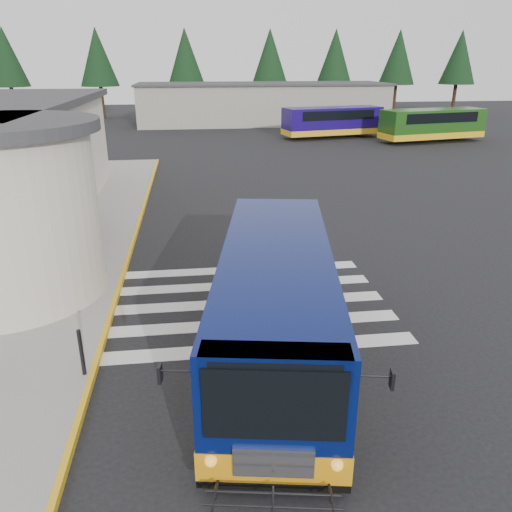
{
  "coord_description": "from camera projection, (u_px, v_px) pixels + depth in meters",
  "views": [
    {
      "loc": [
        -1.71,
        -13.31,
        6.36
      ],
      "look_at": [
        -0.08,
        -0.5,
        1.29
      ],
      "focal_mm": 35.0,
      "sensor_mm": 36.0,
      "label": 1
    }
  ],
  "objects": [
    {
      "name": "ground",
      "position": [
        257.0,
        290.0,
        14.82
      ],
      "size": [
        140.0,
        140.0,
        0.0
      ],
      "primitive_type": "plane",
      "color": "black",
      "rests_on": "ground"
    },
    {
      "name": "tree_line",
      "position": [
        256.0,
        57.0,
        59.26
      ],
      "size": [
        58.4,
        4.4,
        10.0
      ],
      "color": "black",
      "rests_on": "ground"
    },
    {
      "name": "transit_bus",
      "position": [
        276.0,
        306.0,
        11.15
      ],
      "size": [
        4.23,
        9.39,
        2.58
      ],
      "rotation": [
        0.0,
        0.0,
        -0.17
      ],
      "color": "#06114C",
      "rests_on": "ground"
    },
    {
      "name": "depot_building",
      "position": [
        262.0,
        103.0,
        53.54
      ],
      "size": [
        26.4,
        8.4,
        4.2
      ],
      "color": "gray",
      "rests_on": "ground"
    },
    {
      "name": "crosswalk",
      "position": [
        243.0,
        303.0,
        14.02
      ],
      "size": [
        8.0,
        5.35,
        0.01
      ],
      "color": "silver",
      "rests_on": "ground"
    },
    {
      "name": "curb_strip",
      "position": [
        132.0,
        247.0,
        18.01
      ],
      "size": [
        0.12,
        34.0,
        0.16
      ],
      "primitive_type": "cube",
      "color": "yellow",
      "rests_on": "ground"
    },
    {
      "name": "bollard",
      "position": [
        82.0,
        352.0,
        10.4
      ],
      "size": [
        0.09,
        0.09,
        1.06
      ],
      "primitive_type": "cylinder",
      "color": "black",
      "rests_on": "sidewalk"
    },
    {
      "name": "far_bus_b",
      "position": [
        432.0,
        124.0,
        41.49
      ],
      "size": [
        9.2,
        4.24,
        2.29
      ],
      "rotation": [
        0.0,
        0.0,
        1.78
      ],
      "color": "#1B4512",
      "rests_on": "ground"
    },
    {
      "name": "pedestrian_a",
      "position": [
        33.0,
        284.0,
        12.91
      ],
      "size": [
        0.45,
        0.64,
        1.66
      ],
      "primitive_type": "imported",
      "rotation": [
        0.0,
        0.0,
        1.48
      ],
      "color": "black",
      "rests_on": "sidewalk"
    },
    {
      "name": "far_bus_a",
      "position": [
        332.0,
        121.0,
        43.72
      ],
      "size": [
        9.04,
        4.15,
        2.25
      ],
      "rotation": [
        0.0,
        0.0,
        1.77
      ],
      "color": "#17075B",
      "rests_on": "ground"
    }
  ]
}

